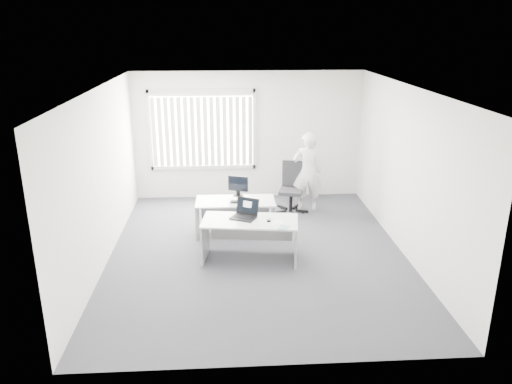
{
  "coord_description": "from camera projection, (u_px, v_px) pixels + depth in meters",
  "views": [
    {
      "loc": [
        -0.51,
        -7.78,
        3.74
      ],
      "look_at": [
        -0.01,
        0.15,
        1.05
      ],
      "focal_mm": 35.0,
      "sensor_mm": 36.0,
      "label": 1
    }
  ],
  "objects": [
    {
      "name": "office_chair",
      "position": [
        291.0,
        196.0,
        10.37
      ],
      "size": [
        0.74,
        0.74,
        1.06
      ],
      "rotation": [
        0.0,
        0.0,
        -0.27
      ],
      "color": "black",
      "rests_on": "ground"
    },
    {
      "name": "wall_left",
      "position": [
        102.0,
        178.0,
        7.99
      ],
      "size": [
        0.02,
        6.0,
        2.8
      ],
      "primitive_type": "cube",
      "color": "silver",
      "rests_on": "ground"
    },
    {
      "name": "person",
      "position": [
        307.0,
        172.0,
        10.32
      ],
      "size": [
        0.64,
        0.44,
        1.67
      ],
      "primitive_type": "imported",
      "rotation": [
        0.0,
        0.0,
        3.07
      ],
      "color": "silver",
      "rests_on": "ground"
    },
    {
      "name": "paper_sheet",
      "position": [
        275.0,
        222.0,
        8.02
      ],
      "size": [
        0.31,
        0.26,
        0.0
      ],
      "primitive_type": "cube",
      "rotation": [
        0.0,
        0.0,
        0.35
      ],
      "color": "white",
      "rests_on": "desk_near"
    },
    {
      "name": "keyboard",
      "position": [
        242.0,
        202.0,
        9.05
      ],
      "size": [
        0.41,
        0.17,
        0.02
      ],
      "primitive_type": "cube",
      "rotation": [
        0.0,
        0.0,
        -0.09
      ],
      "color": "black",
      "rests_on": "desk_far"
    },
    {
      "name": "desk_near",
      "position": [
        250.0,
        231.0,
        8.18
      ],
      "size": [
        1.63,
        0.93,
        0.71
      ],
      "rotation": [
        0.0,
        0.0,
        -0.14
      ],
      "color": "silver",
      "rests_on": "ground"
    },
    {
      "name": "ground",
      "position": [
        257.0,
        253.0,
        8.59
      ],
      "size": [
        6.0,
        6.0,
        0.0
      ],
      "primitive_type": "plane",
      "color": "#505057",
      "rests_on": "ground"
    },
    {
      "name": "booklet",
      "position": [
        284.0,
        227.0,
        7.81
      ],
      "size": [
        0.19,
        0.22,
        0.01
      ],
      "primitive_type": "cube",
      "rotation": [
        0.0,
        0.0,
        -0.39
      ],
      "color": "silver",
      "rests_on": "desk_near"
    },
    {
      "name": "blinds",
      "position": [
        202.0,
        132.0,
        10.78
      ],
      "size": [
        2.2,
        0.1,
        1.5
      ],
      "primitive_type": null,
      "color": "silver",
      "rests_on": "wall_back"
    },
    {
      "name": "wall_back",
      "position": [
        248.0,
        136.0,
        10.97
      ],
      "size": [
        5.0,
        0.02,
        2.8
      ],
      "primitive_type": "cube",
      "color": "silver",
      "rests_on": "ground"
    },
    {
      "name": "laptop",
      "position": [
        243.0,
        210.0,
        8.13
      ],
      "size": [
        0.51,
        0.49,
        0.3
      ],
      "primitive_type": null,
      "rotation": [
        0.0,
        0.0,
        -0.49
      ],
      "color": "black",
      "rests_on": "desk_near"
    },
    {
      "name": "wall_front",
      "position": [
        276.0,
        255.0,
        5.3
      ],
      "size": [
        5.0,
        0.02,
        2.8
      ],
      "primitive_type": "cube",
      "color": "silver",
      "rests_on": "ground"
    },
    {
      "name": "window",
      "position": [
        202.0,
        130.0,
        10.83
      ],
      "size": [
        2.32,
        0.06,
        1.76
      ],
      "primitive_type": "cube",
      "color": "beige",
      "rests_on": "wall_back"
    },
    {
      "name": "wall_right",
      "position": [
        407.0,
        172.0,
        8.29
      ],
      "size": [
        0.02,
        6.0,
        2.8
      ],
      "primitive_type": "cube",
      "color": "silver",
      "rests_on": "ground"
    },
    {
      "name": "ceiling",
      "position": [
        257.0,
        88.0,
        7.69
      ],
      "size": [
        5.0,
        6.0,
        0.02
      ],
      "primitive_type": "cube",
      "color": "silver",
      "rests_on": "wall_back"
    },
    {
      "name": "monitor",
      "position": [
        238.0,
        186.0,
        9.34
      ],
      "size": [
        0.4,
        0.24,
        0.39
      ],
      "primitive_type": null,
      "rotation": [
        0.0,
        0.0,
        -0.35
      ],
      "color": "black",
      "rests_on": "desk_far"
    },
    {
      "name": "desk_far",
      "position": [
        235.0,
        210.0,
        9.22
      ],
      "size": [
        1.45,
        0.69,
        0.66
      ],
      "rotation": [
        0.0,
        0.0,
        -0.01
      ],
      "color": "silver",
      "rests_on": "ground"
    },
    {
      "name": "mouse",
      "position": [
        269.0,
        220.0,
        8.07
      ],
      "size": [
        0.07,
        0.11,
        0.04
      ],
      "primitive_type": null,
      "rotation": [
        0.0,
        0.0,
        -0.07
      ],
      "color": "silver",
      "rests_on": "paper_sheet"
    }
  ]
}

